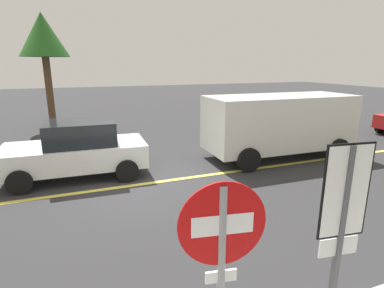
{
  "coord_description": "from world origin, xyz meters",
  "views": [
    {
      "loc": [
        -1.5,
        -7.88,
        3.24
      ],
      "look_at": [
        1.24,
        -0.73,
        1.23
      ],
      "focal_mm": 28.47,
      "sensor_mm": 36.0,
      "label": 1
    }
  ],
  "objects_px": {
    "stop_sign": "(221,262)",
    "speed_limit_sign": "(342,216)",
    "white_van": "(279,122)",
    "tree_left_verge": "(43,37)",
    "car_white_near_curb": "(77,149)"
  },
  "relations": [
    {
      "from": "tree_left_verge",
      "to": "car_white_near_curb",
      "type": "bearing_deg",
      "value": -82.06
    },
    {
      "from": "speed_limit_sign",
      "to": "tree_left_verge",
      "type": "relative_size",
      "value": 0.44
    },
    {
      "from": "white_van",
      "to": "tree_left_verge",
      "type": "xyz_separation_m",
      "value": [
        -7.8,
        8.41,
        3.27
      ]
    },
    {
      "from": "speed_limit_sign",
      "to": "stop_sign",
      "type": "bearing_deg",
      "value": -178.69
    },
    {
      "from": "stop_sign",
      "to": "speed_limit_sign",
      "type": "xyz_separation_m",
      "value": [
        1.37,
        0.03,
        0.17
      ]
    },
    {
      "from": "stop_sign",
      "to": "car_white_near_curb",
      "type": "xyz_separation_m",
      "value": [
        -1.12,
        7.18,
        -0.77
      ]
    },
    {
      "from": "stop_sign",
      "to": "white_van",
      "type": "relative_size",
      "value": 0.45
    },
    {
      "from": "white_van",
      "to": "car_white_near_curb",
      "type": "relative_size",
      "value": 1.29
    },
    {
      "from": "white_van",
      "to": "car_white_near_curb",
      "type": "height_order",
      "value": "white_van"
    },
    {
      "from": "speed_limit_sign",
      "to": "car_white_near_curb",
      "type": "relative_size",
      "value": 0.62
    },
    {
      "from": "stop_sign",
      "to": "white_van",
      "type": "xyz_separation_m",
      "value": [
        5.57,
        6.71,
        -0.33
      ]
    },
    {
      "from": "stop_sign",
      "to": "speed_limit_sign",
      "type": "bearing_deg",
      "value": 1.31
    },
    {
      "from": "car_white_near_curb",
      "to": "stop_sign",
      "type": "bearing_deg",
      "value": -81.12
    },
    {
      "from": "tree_left_verge",
      "to": "white_van",
      "type": "bearing_deg",
      "value": -47.18
    },
    {
      "from": "stop_sign",
      "to": "car_white_near_curb",
      "type": "relative_size",
      "value": 0.58
    }
  ]
}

